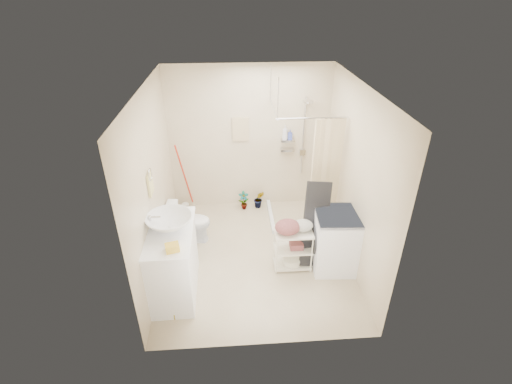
# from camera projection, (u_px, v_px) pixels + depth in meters

# --- Properties ---
(floor) EXTENTS (3.20, 3.20, 0.00)m
(floor) POSITION_uv_depth(u_px,v_px,m) (256.00, 256.00, 5.76)
(floor) COLOR beige
(floor) RESTS_ON ground
(ceiling) EXTENTS (2.80, 3.20, 0.04)m
(ceiling) POSITION_uv_depth(u_px,v_px,m) (256.00, 88.00, 4.46)
(ceiling) COLOR silver
(ceiling) RESTS_ON ground
(wall_back) EXTENTS (2.80, 0.04, 2.60)m
(wall_back) POSITION_uv_depth(u_px,v_px,m) (249.00, 140.00, 6.50)
(wall_back) COLOR beige
(wall_back) RESTS_ON ground
(wall_front) EXTENTS (2.80, 0.04, 2.60)m
(wall_front) POSITION_uv_depth(u_px,v_px,m) (267.00, 258.00, 3.73)
(wall_front) COLOR beige
(wall_front) RESTS_ON ground
(wall_left) EXTENTS (0.04, 3.20, 2.60)m
(wall_left) POSITION_uv_depth(u_px,v_px,m) (153.00, 186.00, 5.02)
(wall_left) COLOR beige
(wall_left) RESTS_ON ground
(wall_right) EXTENTS (0.04, 3.20, 2.60)m
(wall_right) POSITION_uv_depth(u_px,v_px,m) (355.00, 179.00, 5.20)
(wall_right) COLOR beige
(wall_right) RESTS_ON ground
(vanity) EXTENTS (0.65, 1.14, 0.99)m
(vanity) POSITION_uv_depth(u_px,v_px,m) (172.00, 262.00, 4.89)
(vanity) COLOR white
(vanity) RESTS_ON ground
(sink) EXTENTS (0.64, 0.64, 0.20)m
(sink) POSITION_uv_depth(u_px,v_px,m) (170.00, 223.00, 4.63)
(sink) COLOR silver
(sink) RESTS_ON vanity
(counter_basket) EXTENTS (0.19, 0.16, 0.09)m
(counter_basket) POSITION_uv_depth(u_px,v_px,m) (172.00, 248.00, 4.29)
(counter_basket) COLOR gold
(counter_basket) RESTS_ON vanity
(floor_basket) EXTENTS (0.24, 0.19, 0.12)m
(floor_basket) POSITION_uv_depth(u_px,v_px,m) (180.00, 312.00, 4.71)
(floor_basket) COLOR gold
(floor_basket) RESTS_ON ground
(toilet) EXTENTS (0.69, 0.42, 0.69)m
(toilet) POSITION_uv_depth(u_px,v_px,m) (189.00, 222.00, 5.97)
(toilet) COLOR white
(toilet) RESTS_ON ground
(mop) EXTENTS (0.13, 0.13, 1.35)m
(mop) POSITION_uv_depth(u_px,v_px,m) (182.00, 178.00, 6.59)
(mop) COLOR red
(mop) RESTS_ON ground
(potted_plant_a) EXTENTS (0.21, 0.16, 0.36)m
(potted_plant_a) POSITION_uv_depth(u_px,v_px,m) (244.00, 201.00, 6.86)
(potted_plant_a) COLOR brown
(potted_plant_a) RESTS_ON ground
(potted_plant_b) EXTENTS (0.20, 0.17, 0.35)m
(potted_plant_b) POSITION_uv_depth(u_px,v_px,m) (259.00, 199.00, 6.92)
(potted_plant_b) COLOR brown
(potted_plant_b) RESTS_ON ground
(hanging_towel) EXTENTS (0.28, 0.03, 0.42)m
(hanging_towel) POSITION_uv_depth(u_px,v_px,m) (240.00, 129.00, 6.37)
(hanging_towel) COLOR #C9B78A
(hanging_towel) RESTS_ON wall_back
(towel_ring) EXTENTS (0.04, 0.22, 0.34)m
(towel_ring) POSITION_uv_depth(u_px,v_px,m) (150.00, 182.00, 4.77)
(towel_ring) COLOR #DFD180
(towel_ring) RESTS_ON wall_left
(tp_holder) EXTENTS (0.08, 0.12, 0.14)m
(tp_holder) POSITION_uv_depth(u_px,v_px,m) (162.00, 220.00, 5.36)
(tp_holder) COLOR white
(tp_holder) RESTS_ON wall_left
(shower) EXTENTS (1.10, 1.10, 2.10)m
(shower) POSITION_uv_depth(u_px,v_px,m) (302.00, 164.00, 6.20)
(shower) COLOR silver
(shower) RESTS_ON ground
(shampoo_bottle_a) EXTENTS (0.11, 0.12, 0.26)m
(shampoo_bottle_a) POSITION_uv_depth(u_px,v_px,m) (285.00, 133.00, 6.38)
(shampoo_bottle_a) COLOR silver
(shampoo_bottle_a) RESTS_ON shower
(shampoo_bottle_b) EXTENTS (0.08, 0.08, 0.16)m
(shampoo_bottle_b) POSITION_uv_depth(u_px,v_px,m) (290.00, 134.00, 6.43)
(shampoo_bottle_b) COLOR #3E4DA4
(shampoo_bottle_b) RESTS_ON shower
(washing_machine) EXTENTS (0.66, 0.68, 0.90)m
(washing_machine) POSITION_uv_depth(u_px,v_px,m) (335.00, 241.00, 5.36)
(washing_machine) COLOR white
(washing_machine) RESTS_ON ground
(laundry_rack) EXTENTS (0.54, 0.32, 0.75)m
(laundry_rack) POSITION_uv_depth(u_px,v_px,m) (293.00, 246.00, 5.38)
(laundry_rack) COLOR beige
(laundry_rack) RESTS_ON ground
(ironing_board) EXTENTS (0.38, 0.15, 1.31)m
(ironing_board) POSITION_uv_depth(u_px,v_px,m) (315.00, 224.00, 5.36)
(ironing_board) COLOR black
(ironing_board) RESTS_ON ground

